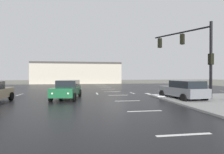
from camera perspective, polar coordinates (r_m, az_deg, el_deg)
ground_plane at (r=19.89m, az=0.91°, el=-5.32°), size 120.00×120.00×0.00m
road_asphalt at (r=19.89m, az=0.91°, el=-5.29°), size 44.00×44.00×0.02m
snow_strip_curbside at (r=17.69m, az=19.44°, el=-5.53°), size 4.00×1.60×0.06m
lane_markings at (r=18.79m, az=5.26°, el=-5.59°), size 36.15×36.15×0.01m
traffic_signal_mast at (r=17.17m, az=24.53°, el=8.12°), size 2.90×5.08×6.24m
strip_building_background at (r=46.36m, az=-11.00°, el=1.27°), size 21.36×8.00×5.27m
sedan_green at (r=15.81m, az=-14.25°, el=-3.75°), size 2.42×4.68×1.58m
sedan_grey at (r=15.69m, az=21.85°, el=-3.80°), size 2.37×4.66×1.58m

